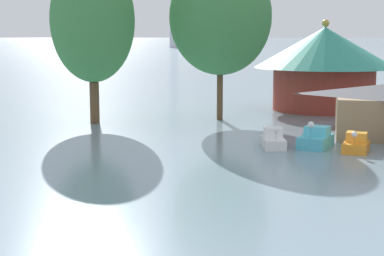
{
  "coord_description": "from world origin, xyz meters",
  "views": [
    {
      "loc": [
        7.45,
        -2.68,
        7.13
      ],
      "look_at": [
        0.89,
        26.93,
        2.44
      ],
      "focal_mm": 57.42,
      "sensor_mm": 36.0,
      "label": 1
    }
  ],
  "objects_px": {
    "shoreline_tree_tall_left": "(93,21)",
    "pedal_boat_cyan": "(316,139)",
    "pedal_boat_orange": "(356,144)",
    "pedal_boat_white": "(273,140)",
    "green_roof_pavilion": "(324,62)",
    "shoreline_tree_mid": "(220,17)"
  },
  "relations": [
    {
      "from": "shoreline_tree_mid",
      "to": "green_roof_pavilion",
      "type": "bearing_deg",
      "value": 45.69
    },
    {
      "from": "pedal_boat_cyan",
      "to": "shoreline_tree_mid",
      "type": "height_order",
      "value": "shoreline_tree_mid"
    },
    {
      "from": "pedal_boat_cyan",
      "to": "green_roof_pavilion",
      "type": "height_order",
      "value": "green_roof_pavilion"
    },
    {
      "from": "pedal_boat_white",
      "to": "green_roof_pavilion",
      "type": "bearing_deg",
      "value": 159.6
    },
    {
      "from": "pedal_boat_white",
      "to": "pedal_boat_cyan",
      "type": "distance_m",
      "value": 2.67
    },
    {
      "from": "pedal_boat_white",
      "to": "green_roof_pavilion",
      "type": "xyz_separation_m",
      "value": [
        2.86,
        20.39,
        3.96
      ]
    },
    {
      "from": "pedal_boat_orange",
      "to": "shoreline_tree_tall_left",
      "type": "xyz_separation_m",
      "value": [
        -19.93,
        7.92,
        7.64
      ]
    },
    {
      "from": "pedal_boat_orange",
      "to": "shoreline_tree_mid",
      "type": "xyz_separation_m",
      "value": [
        -10.53,
        12.18,
        8.0
      ]
    },
    {
      "from": "shoreline_tree_tall_left",
      "to": "green_roof_pavilion",
      "type": "bearing_deg",
      "value": 35.82
    },
    {
      "from": "green_roof_pavilion",
      "to": "shoreline_tree_tall_left",
      "type": "height_order",
      "value": "shoreline_tree_tall_left"
    },
    {
      "from": "pedal_boat_orange",
      "to": "shoreline_tree_mid",
      "type": "bearing_deg",
      "value": -129.46
    },
    {
      "from": "pedal_boat_orange",
      "to": "pedal_boat_white",
      "type": "bearing_deg",
      "value": -84.34
    },
    {
      "from": "pedal_boat_white",
      "to": "shoreline_tree_mid",
      "type": "distance_m",
      "value": 15.29
    },
    {
      "from": "pedal_boat_cyan",
      "to": "green_roof_pavilion",
      "type": "xyz_separation_m",
      "value": [
        0.26,
        19.84,
        3.91
      ]
    },
    {
      "from": "pedal_boat_orange",
      "to": "shoreline_tree_mid",
      "type": "relative_size",
      "value": 0.19
    },
    {
      "from": "pedal_boat_orange",
      "to": "pedal_boat_cyan",
      "type": "bearing_deg",
      "value": -100.91
    },
    {
      "from": "green_roof_pavilion",
      "to": "pedal_boat_white",
      "type": "bearing_deg",
      "value": -97.99
    },
    {
      "from": "shoreline_tree_tall_left",
      "to": "pedal_boat_cyan",
      "type": "bearing_deg",
      "value": -21.83
    },
    {
      "from": "pedal_boat_cyan",
      "to": "shoreline_tree_tall_left",
      "type": "bearing_deg",
      "value": -96.71
    },
    {
      "from": "green_roof_pavilion",
      "to": "shoreline_tree_mid",
      "type": "distance_m",
      "value": 12.63
    },
    {
      "from": "shoreline_tree_mid",
      "to": "pedal_boat_orange",
      "type": "bearing_deg",
      "value": -49.14
    },
    {
      "from": "shoreline_tree_tall_left",
      "to": "pedal_boat_white",
      "type": "bearing_deg",
      "value": -26.94
    }
  ]
}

